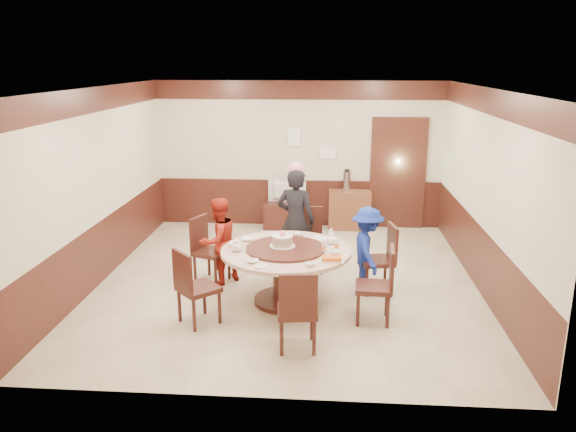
# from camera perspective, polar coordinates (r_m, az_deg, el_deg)

# --- Properties ---
(room) EXTENTS (6.00, 6.04, 2.84)m
(room) POSITION_cam_1_polar(r_m,az_deg,el_deg) (8.06, 0.03, 0.54)
(room) COLOR beige
(room) RESTS_ON ground
(banquet_table) EXTENTS (1.72, 1.72, 0.78)m
(banquet_table) POSITION_cam_1_polar(r_m,az_deg,el_deg) (7.50, -0.23, -5.00)
(banquet_table) COLOR #3A1812
(banquet_table) RESTS_ON ground
(chair_0) EXTENTS (0.52, 0.51, 0.97)m
(chair_0) POSITION_cam_1_polar(r_m,az_deg,el_deg) (8.04, 9.14, -5.50)
(chair_0) COLOR #3A1812
(chair_0) RESTS_ON ground
(chair_1) EXTENTS (0.47, 0.48, 0.97)m
(chair_1) POSITION_cam_1_polar(r_m,az_deg,el_deg) (8.74, 2.16, -3.55)
(chair_1) COLOR #3A1812
(chair_1) RESTS_ON ground
(chair_2) EXTENTS (0.58, 0.57, 0.97)m
(chair_2) POSITION_cam_1_polar(r_m,az_deg,el_deg) (8.37, -7.87, -4.59)
(chair_2) COLOR #3A1812
(chair_2) RESTS_ON ground
(chair_3) EXTENTS (0.62, 0.62, 0.97)m
(chair_3) POSITION_cam_1_polar(r_m,az_deg,el_deg) (7.10, -9.18, -8.43)
(chair_3) COLOR #3A1812
(chair_3) RESTS_ON ground
(chair_4) EXTENTS (0.48, 0.49, 0.97)m
(chair_4) POSITION_cam_1_polar(r_m,az_deg,el_deg) (6.42, 0.96, -10.90)
(chair_4) COLOR #3A1812
(chair_4) RESTS_ON ground
(chair_5) EXTENTS (0.48, 0.47, 0.97)m
(chair_5) POSITION_cam_1_polar(r_m,az_deg,el_deg) (7.14, 8.81, -8.25)
(chair_5) COLOR #3A1812
(chair_5) RESTS_ON ground
(person_standing) EXTENTS (0.67, 0.53, 1.62)m
(person_standing) POSITION_cam_1_polar(r_m,az_deg,el_deg) (8.52, 0.80, -0.48)
(person_standing) COLOR black
(person_standing) RESTS_ON ground
(person_red) EXTENTS (0.77, 0.79, 1.28)m
(person_red) POSITION_cam_1_polar(r_m,az_deg,el_deg) (8.19, -7.07, -2.54)
(person_red) COLOR #A62216
(person_red) RESTS_ON ground
(person_blue) EXTENTS (0.57, 0.85, 1.22)m
(person_blue) POSITION_cam_1_polar(r_m,az_deg,el_deg) (7.91, 8.05, -3.44)
(person_blue) COLOR navy
(person_blue) RESTS_ON ground
(birthday_cake) EXTENTS (0.34, 0.34, 0.22)m
(birthday_cake) POSITION_cam_1_polar(r_m,az_deg,el_deg) (7.44, -0.57, -2.53)
(birthday_cake) COLOR white
(birthday_cake) RESTS_ON banquet_table
(teapot_left) EXTENTS (0.17, 0.15, 0.13)m
(teapot_left) POSITION_cam_1_polar(r_m,az_deg,el_deg) (7.38, -5.25, -3.14)
(teapot_left) COLOR white
(teapot_left) RESTS_ON banquet_table
(teapot_right) EXTENTS (0.17, 0.15, 0.13)m
(teapot_right) POSITION_cam_1_polar(r_m,az_deg,el_deg) (7.66, 4.47, -2.40)
(teapot_right) COLOR white
(teapot_right) RESTS_ON banquet_table
(bowl_0) EXTENTS (0.17, 0.17, 0.04)m
(bowl_0) POSITION_cam_1_polar(r_m,az_deg,el_deg) (7.80, -4.13, -2.37)
(bowl_0) COLOR white
(bowl_0) RESTS_ON banquet_table
(bowl_1) EXTENTS (0.13, 0.13, 0.04)m
(bowl_1) POSITION_cam_1_polar(r_m,az_deg,el_deg) (6.85, 2.27, -4.92)
(bowl_1) COLOR white
(bowl_1) RESTS_ON banquet_table
(bowl_2) EXTENTS (0.15, 0.15, 0.04)m
(bowl_2) POSITION_cam_1_polar(r_m,az_deg,el_deg) (6.97, -3.61, -4.61)
(bowl_2) COLOR white
(bowl_2) RESTS_ON banquet_table
(bowl_3) EXTENTS (0.13, 0.13, 0.04)m
(bowl_3) POSITION_cam_1_polar(r_m,az_deg,el_deg) (7.30, 4.78, -3.68)
(bowl_3) COLOR white
(bowl_3) RESTS_ON banquet_table
(bowl_4) EXTENTS (0.16, 0.16, 0.04)m
(bowl_4) POSITION_cam_1_polar(r_m,az_deg,el_deg) (7.62, -5.43, -2.85)
(bowl_4) COLOR white
(bowl_4) RESTS_ON banquet_table
(bowl_5) EXTENTS (0.15, 0.15, 0.05)m
(bowl_5) POSITION_cam_1_polar(r_m,az_deg,el_deg) (8.00, 1.01, -1.84)
(bowl_5) COLOR white
(bowl_5) RESTS_ON banquet_table
(saucer_near) EXTENTS (0.18, 0.18, 0.01)m
(saucer_near) POSITION_cam_1_polar(r_m,az_deg,el_deg) (6.84, -2.75, -5.10)
(saucer_near) COLOR white
(saucer_near) RESTS_ON banquet_table
(saucer_far) EXTENTS (0.18, 0.18, 0.01)m
(saucer_far) POSITION_cam_1_polar(r_m,az_deg,el_deg) (7.88, 3.32, -2.28)
(saucer_far) COLOR white
(saucer_far) RESTS_ON banquet_table
(shrimp_platter) EXTENTS (0.30, 0.20, 0.06)m
(shrimp_platter) POSITION_cam_1_polar(r_m,az_deg,el_deg) (7.02, 4.45, -4.40)
(shrimp_platter) COLOR white
(shrimp_platter) RESTS_ON banquet_table
(bottle_0) EXTENTS (0.06, 0.06, 0.16)m
(bottle_0) POSITION_cam_1_polar(r_m,az_deg,el_deg) (7.29, 3.66, -3.17)
(bottle_0) COLOR white
(bottle_0) RESTS_ON banquet_table
(bottle_1) EXTENTS (0.06, 0.06, 0.16)m
(bottle_1) POSITION_cam_1_polar(r_m,az_deg,el_deg) (7.39, 4.97, -2.93)
(bottle_1) COLOR white
(bottle_1) RESTS_ON banquet_table
(bottle_2) EXTENTS (0.06, 0.06, 0.16)m
(bottle_2) POSITION_cam_1_polar(r_m,az_deg,el_deg) (7.77, 4.39, -2.00)
(bottle_2) COLOR white
(bottle_2) RESTS_ON banquet_table
(tv_stand) EXTENTS (0.85, 0.45, 0.50)m
(tv_stand) POSITION_cam_1_polar(r_m,az_deg,el_deg) (10.92, -0.21, 0.08)
(tv_stand) COLOR #3A1812
(tv_stand) RESTS_ON ground
(television) EXTENTS (0.75, 0.23, 0.43)m
(television) POSITION_cam_1_polar(r_m,az_deg,el_deg) (10.81, -0.21, 2.45)
(television) COLOR gray
(television) RESTS_ON tv_stand
(side_cabinet) EXTENTS (0.80, 0.40, 0.75)m
(side_cabinet) POSITION_cam_1_polar(r_m,az_deg,el_deg) (10.90, 6.27, 0.63)
(side_cabinet) COLOR brown
(side_cabinet) RESTS_ON ground
(thermos) EXTENTS (0.15, 0.15, 0.38)m
(thermos) POSITION_cam_1_polar(r_m,az_deg,el_deg) (10.76, 5.99, 3.54)
(thermos) COLOR silver
(thermos) RESTS_ON side_cabinet
(notice_left) EXTENTS (0.25, 0.00, 0.35)m
(notice_left) POSITION_cam_1_polar(r_m,az_deg,el_deg) (10.82, 0.60, 8.04)
(notice_left) COLOR white
(notice_left) RESTS_ON room
(notice_right) EXTENTS (0.30, 0.00, 0.22)m
(notice_right) POSITION_cam_1_polar(r_m,az_deg,el_deg) (10.84, 4.05, 6.41)
(notice_right) COLOR white
(notice_right) RESTS_ON room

